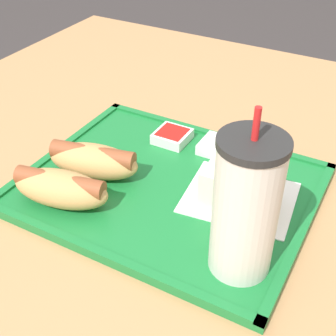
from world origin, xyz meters
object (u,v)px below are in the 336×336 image
(soda_cup, at_px, (246,207))
(sauce_cup_ketchup, at_px, (172,136))
(fries_carton, at_px, (241,185))
(hot_dog_far, at_px, (61,188))
(sauce_cup_mayo, at_px, (218,146))
(hot_dog_near, at_px, (93,160))

(soda_cup, distance_m, sauce_cup_ketchup, 0.29)
(fries_carton, bearing_deg, hot_dog_far, 28.59)
(sauce_cup_mayo, distance_m, sauce_cup_ketchup, 0.08)
(soda_cup, xyz_separation_m, sauce_cup_mayo, (0.12, -0.20, -0.08))
(hot_dog_far, distance_m, fries_carton, 0.24)
(hot_dog_near, bearing_deg, sauce_cup_mayo, -132.41)
(hot_dog_far, xyz_separation_m, hot_dog_near, (0.00, -0.07, 0.00))
(hot_dog_near, xyz_separation_m, sauce_cup_ketchup, (-0.06, -0.14, -0.02))
(fries_carton, height_order, sauce_cup_ketchup, fries_carton)
(hot_dog_far, height_order, fries_carton, fries_carton)
(fries_carton, xyz_separation_m, sauce_cup_ketchup, (0.15, -0.09, -0.02))
(fries_carton, distance_m, sauce_cup_ketchup, 0.18)
(hot_dog_far, relative_size, sauce_cup_mayo, 2.69)
(hot_dog_far, relative_size, sauce_cup_ketchup, 2.69)
(soda_cup, bearing_deg, hot_dog_near, -13.46)
(hot_dog_near, distance_m, sauce_cup_mayo, 0.20)
(sauce_cup_ketchup, bearing_deg, soda_cup, 134.72)
(hot_dog_far, height_order, hot_dog_near, same)
(sauce_cup_mayo, bearing_deg, soda_cup, 119.89)
(hot_dog_far, xyz_separation_m, sauce_cup_ketchup, (-0.06, -0.21, -0.02))
(fries_carton, distance_m, sauce_cup_mayo, 0.13)
(hot_dog_near, distance_m, fries_carton, 0.21)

